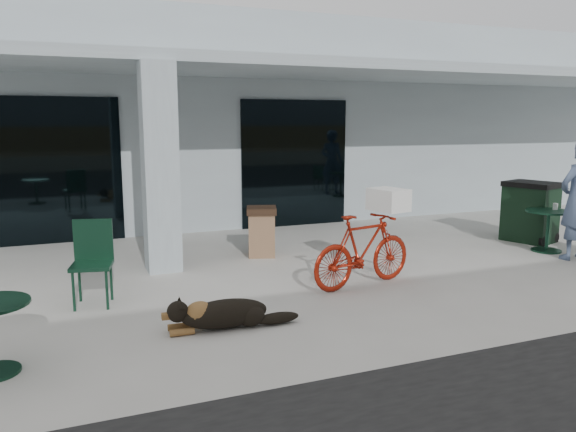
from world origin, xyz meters
name	(u,v)px	position (x,y,z in m)	size (l,w,h in m)	color
ground	(315,302)	(0.00, 0.00, 0.00)	(80.00, 80.00, 0.00)	beige
building	(178,121)	(0.00, 8.50, 2.25)	(22.00, 7.00, 4.50)	#A6B7BC
storefront_glass_left	(42,171)	(-3.20, 4.98, 1.35)	(2.80, 0.06, 2.70)	black
storefront_glass_right	(295,164)	(1.80, 4.98, 1.35)	(2.40, 0.06, 2.70)	black
column	(160,168)	(-1.50, 2.30, 1.56)	(0.50, 0.50, 3.12)	#A6B7BC
overhang	(231,66)	(0.00, 3.60, 3.21)	(22.00, 2.80, 0.18)	#A6B7BC
bicycle	(363,250)	(0.91, 0.40, 0.51)	(0.48, 1.70, 1.02)	maroon
laundry_basket	(388,200)	(1.35, 0.50, 1.17)	(0.52, 0.39, 0.31)	white
dog	(225,312)	(-1.29, -0.45, 0.19)	(1.12, 0.37, 0.37)	black
cup_near_dog	(321,276)	(0.50, 0.87, 0.06)	(0.09, 0.09, 0.11)	white
cafe_chair_near	(92,264)	(-2.59, 0.92, 0.53)	(0.48, 0.52, 1.05)	#133625
cafe_table_far	(548,231)	(4.95, 1.03, 0.36)	(0.77, 0.77, 0.73)	#133625
cup_on_table	(555,206)	(5.12, 1.07, 0.78)	(0.08, 0.08, 0.11)	white
trash_receptacle	(262,232)	(0.20, 2.59, 0.42)	(0.49, 0.49, 0.83)	brown
wheeled_bin	(530,212)	(5.31, 1.81, 0.57)	(0.70, 0.89, 1.13)	black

